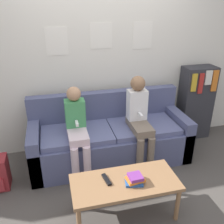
{
  "coord_description": "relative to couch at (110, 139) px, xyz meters",
  "views": [
    {
      "loc": [
        -0.68,
        -2.34,
        2.04
      ],
      "look_at": [
        0.0,
        0.36,
        0.76
      ],
      "focal_mm": 40.0,
      "sensor_mm": 36.0,
      "label": 1
    }
  ],
  "objects": [
    {
      "name": "person_right",
      "position": [
        0.35,
        -0.18,
        0.37
      ],
      "size": [
        0.24,
        0.54,
        1.17
      ],
      "color": "#756656",
      "rests_on": "ground_plane"
    },
    {
      "name": "bookshelf",
      "position": [
        1.44,
        0.29,
        0.27
      ],
      "size": [
        0.48,
        0.29,
        1.13
      ],
      "color": "#2D2D33",
      "rests_on": "ground_plane"
    },
    {
      "name": "ground_plane",
      "position": [
        0.0,
        -0.5,
        -0.3
      ],
      "size": [
        10.0,
        10.0,
        0.0
      ],
      "primitive_type": "plane",
      "color": "#4C4742"
    },
    {
      "name": "person_left",
      "position": [
        -0.45,
        -0.19,
        0.32
      ],
      "size": [
        0.24,
        0.54,
        1.1
      ],
      "color": "silver",
      "rests_on": "ground_plane"
    },
    {
      "name": "tv_remote",
      "position": [
        -0.26,
        -0.96,
        0.13
      ],
      "size": [
        0.07,
        0.17,
        0.02
      ],
      "rotation": [
        0.0,
        0.0,
        0.17
      ],
      "color": "black",
      "rests_on": "coffee_table"
    },
    {
      "name": "couch",
      "position": [
        0.0,
        0.0,
        0.0
      ],
      "size": [
        2.07,
        0.77,
        0.88
      ],
      "color": "#4C5175",
      "rests_on": "ground_plane"
    },
    {
      "name": "coffee_table",
      "position": [
        -0.09,
        -1.01,
        0.07
      ],
      "size": [
        1.05,
        0.48,
        0.42
      ],
      "color": "#8E6642",
      "rests_on": "ground_plane"
    },
    {
      "name": "wall_back",
      "position": [
        0.0,
        0.48,
        1.0
      ],
      "size": [
        8.0,
        0.06,
        2.6
      ],
      "color": "silver",
      "rests_on": "ground_plane"
    },
    {
      "name": "book_stack",
      "position": [
        -0.0,
        -1.05,
        0.16
      ],
      "size": [
        0.2,
        0.18,
        0.09
      ],
      "color": "#23519E",
      "rests_on": "coffee_table"
    }
  ]
}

